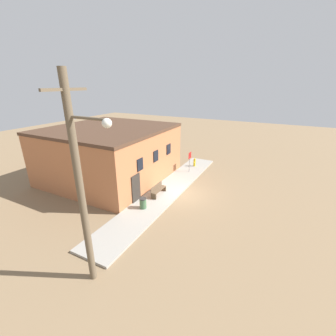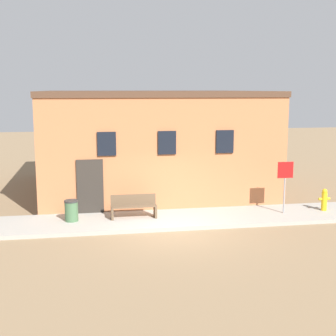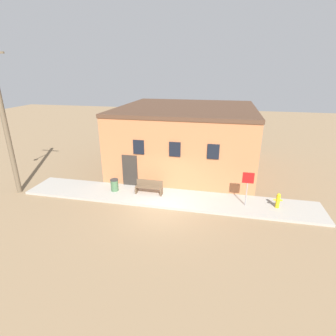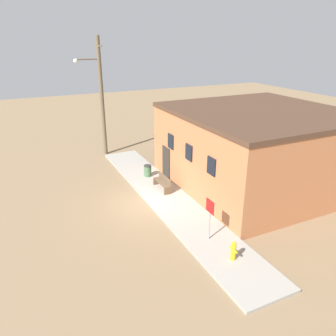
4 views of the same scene
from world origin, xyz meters
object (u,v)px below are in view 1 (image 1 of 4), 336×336
at_px(bench, 158,190).
at_px(trash_bin, 143,203).
at_px(stop_sign, 190,158).
at_px(utility_pole, 81,185).
at_px(fire_hydrant, 194,162).

relative_size(bench, trash_bin, 2.18).
distance_m(stop_sign, trash_bin, 8.00).
relative_size(stop_sign, utility_pole, 0.22).
bearing_deg(fire_hydrant, stop_sign, -176.31).
bearing_deg(trash_bin, bench, 1.65).
relative_size(bench, utility_pole, 0.19).
distance_m(stop_sign, utility_pole, 14.31).
relative_size(fire_hydrant, bench, 0.52).
xyz_separation_m(stop_sign, utility_pole, (-13.92, -1.01, 3.16)).
bearing_deg(utility_pole, bench, 9.23).
height_order(trash_bin, utility_pole, utility_pole).
relative_size(stop_sign, trash_bin, 2.60).
bearing_deg(stop_sign, trash_bin, 178.13).
height_order(fire_hydrant, stop_sign, stop_sign).
xyz_separation_m(fire_hydrant, stop_sign, (-1.71, -0.11, 0.94)).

